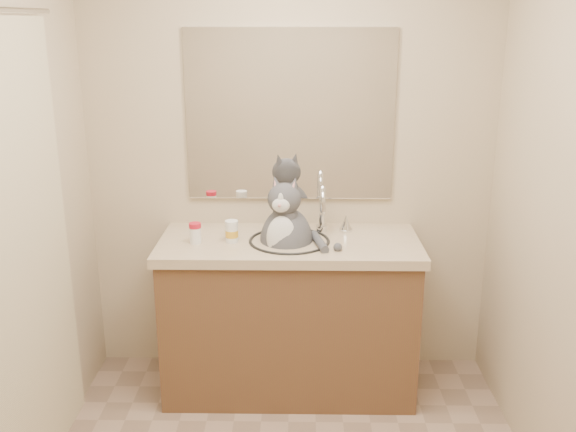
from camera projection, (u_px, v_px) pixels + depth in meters
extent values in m
cube|color=#C0AC8E|center=(290.00, 161.00, 3.47)|extent=(2.20, 0.01, 2.40)
cube|color=brown|center=(289.00, 319.00, 3.43)|extent=(1.30, 0.55, 0.80)
cube|color=tan|center=(289.00, 245.00, 3.30)|extent=(1.34, 0.59, 0.05)
torus|color=black|center=(289.00, 241.00, 3.28)|extent=(0.42, 0.42, 0.02)
ellipsoid|color=white|center=(289.00, 255.00, 3.30)|extent=(0.40, 0.40, 0.15)
cylinder|color=silver|center=(322.00, 213.00, 3.41)|extent=(0.03, 0.03, 0.18)
torus|color=silver|center=(322.00, 200.00, 3.32)|extent=(0.03, 0.16, 0.16)
cone|color=silver|center=(346.00, 222.00, 3.42)|extent=(0.06, 0.06, 0.08)
cube|color=white|center=(290.00, 116.00, 3.38)|extent=(1.10, 0.02, 0.90)
cube|color=beige|center=(11.00, 276.00, 2.44)|extent=(0.01, 1.20, 1.90)
ellipsoid|color=#4B4B51|center=(287.00, 243.00, 3.31)|extent=(0.34, 0.36, 0.37)
ellipsoid|color=white|center=(281.00, 239.00, 3.20)|extent=(0.17, 0.12, 0.23)
ellipsoid|color=#4B4B51|center=(284.00, 199.00, 3.19)|extent=(0.20, 0.18, 0.16)
ellipsoid|color=white|center=(281.00, 205.00, 3.14)|extent=(0.10, 0.06, 0.07)
sphere|color=#D88C8C|center=(280.00, 205.00, 3.11)|extent=(0.02, 0.02, 0.02)
cone|color=#4B4B51|center=(276.00, 183.00, 3.19)|extent=(0.08, 0.07, 0.08)
cone|color=#4B4B51|center=(294.00, 184.00, 3.17)|extent=(0.08, 0.07, 0.08)
cylinder|color=#4B4B51|center=(319.00, 242.00, 3.22)|extent=(0.09, 0.25, 0.04)
cylinder|color=white|center=(195.00, 235.00, 3.24)|extent=(0.08, 0.08, 0.08)
cylinder|color=red|center=(195.00, 225.00, 3.23)|extent=(0.08, 0.08, 0.02)
cylinder|color=white|center=(232.00, 233.00, 3.25)|extent=(0.08, 0.08, 0.09)
cylinder|color=gold|center=(232.00, 233.00, 3.25)|extent=(0.08, 0.08, 0.04)
cylinder|color=white|center=(232.00, 223.00, 3.24)|extent=(0.09, 0.09, 0.02)
cylinder|color=slate|center=(232.00, 229.00, 3.35)|extent=(0.06, 0.06, 0.07)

